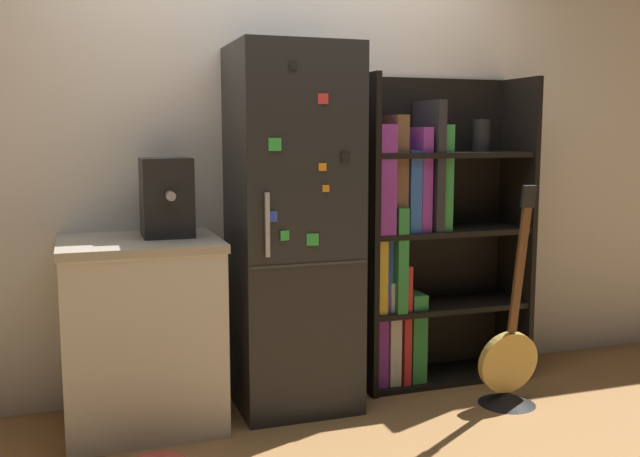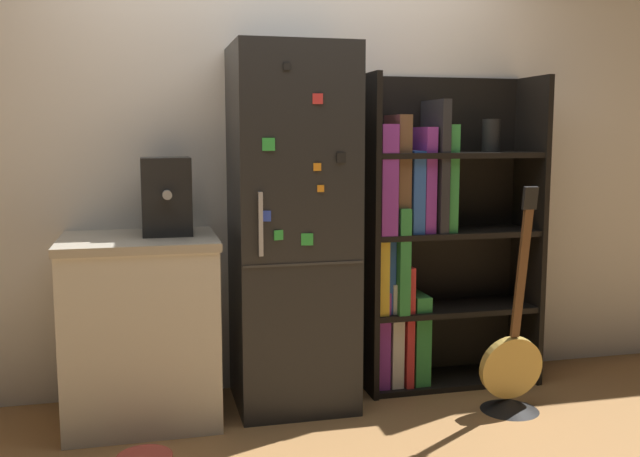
{
  "view_description": "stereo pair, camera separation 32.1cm",
  "coord_description": "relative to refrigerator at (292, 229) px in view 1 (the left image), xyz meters",
  "views": [
    {
      "loc": [
        -1.03,
        -3.28,
        1.4
      ],
      "look_at": [
        0.14,
        0.15,
        0.92
      ],
      "focal_mm": 40.0,
      "sensor_mm": 36.0,
      "label": 1
    },
    {
      "loc": [
        -0.72,
        -3.37,
        1.4
      ],
      "look_at": [
        0.14,
        0.15,
        0.92
      ],
      "focal_mm": 40.0,
      "sensor_mm": 36.0,
      "label": 2
    }
  ],
  "objects": [
    {
      "name": "refrigerator",
      "position": [
        0.0,
        0.0,
        0.0
      ],
      "size": [
        0.6,
        0.59,
        1.84
      ],
      "color": "black",
      "rests_on": "ground_plane"
    },
    {
      "name": "wall_back",
      "position": [
        0.0,
        0.31,
        0.38
      ],
      "size": [
        8.0,
        0.05,
        2.6
      ],
      "color": "white",
      "rests_on": "ground_plane"
    },
    {
      "name": "espresso_machine",
      "position": [
        -0.62,
        0.02,
        0.18
      ],
      "size": [
        0.24,
        0.29,
        0.38
      ],
      "color": "black",
      "rests_on": "kitchen_counter"
    },
    {
      "name": "kitchen_counter",
      "position": [
        -0.76,
        -0.03,
        -0.46
      ],
      "size": [
        0.74,
        0.63,
        0.91
      ],
      "color": "beige",
      "rests_on": "ground_plane"
    },
    {
      "name": "ground_plane",
      "position": [
        0.0,
        -0.17,
        -0.92
      ],
      "size": [
        16.0,
        16.0,
        0.0
      ],
      "primitive_type": "plane",
      "color": "#A87542"
    },
    {
      "name": "guitar",
      "position": [
        1.05,
        -0.39,
        -0.75
      ],
      "size": [
        0.33,
        0.3,
        1.15
      ],
      "color": "black",
      "rests_on": "ground_plane"
    },
    {
      "name": "bookshelf",
      "position": [
        0.77,
        0.12,
        -0.11
      ],
      "size": [
        0.99,
        0.38,
        1.72
      ],
      "color": "black",
      "rests_on": "ground_plane"
    }
  ]
}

